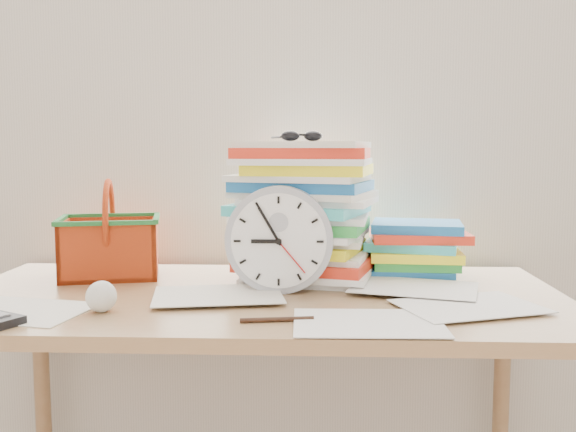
{
  "coord_description": "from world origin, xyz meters",
  "views": [
    {
      "loc": [
        0.13,
        0.16,
        1.09
      ],
      "look_at": [
        0.07,
        1.6,
        0.93
      ],
      "focal_mm": 40.0,
      "sensor_mm": 36.0,
      "label": 1
    }
  ],
  "objects_px": {
    "desk": "(258,325)",
    "basket": "(109,229)",
    "paper_stack": "(305,211)",
    "clock": "(279,240)",
    "book_stack": "(412,249)"
  },
  "relations": [
    {
      "from": "paper_stack",
      "to": "clock",
      "type": "distance_m",
      "value": 0.17
    },
    {
      "from": "paper_stack",
      "to": "basket",
      "type": "bearing_deg",
      "value": 178.7
    },
    {
      "from": "desk",
      "to": "clock",
      "type": "relative_size",
      "value": 5.68
    },
    {
      "from": "paper_stack",
      "to": "book_stack",
      "type": "bearing_deg",
      "value": 11.26
    },
    {
      "from": "paper_stack",
      "to": "desk",
      "type": "bearing_deg",
      "value": -122.9
    },
    {
      "from": "paper_stack",
      "to": "basket",
      "type": "relative_size",
      "value": 1.4
    },
    {
      "from": "desk",
      "to": "paper_stack",
      "type": "bearing_deg",
      "value": 57.1
    },
    {
      "from": "desk",
      "to": "paper_stack",
      "type": "xyz_separation_m",
      "value": [
        0.1,
        0.16,
        0.25
      ]
    },
    {
      "from": "desk",
      "to": "clock",
      "type": "xyz_separation_m",
      "value": [
        0.05,
        0.01,
        0.2
      ]
    },
    {
      "from": "clock",
      "to": "basket",
      "type": "relative_size",
      "value": 0.99
    },
    {
      "from": "paper_stack",
      "to": "basket",
      "type": "height_order",
      "value": "paper_stack"
    },
    {
      "from": "desk",
      "to": "book_stack",
      "type": "bearing_deg",
      "value": 29.45
    },
    {
      "from": "clock",
      "to": "book_stack",
      "type": "relative_size",
      "value": 0.9
    },
    {
      "from": "clock",
      "to": "book_stack",
      "type": "bearing_deg",
      "value": 31.2
    },
    {
      "from": "desk",
      "to": "basket",
      "type": "relative_size",
      "value": 5.64
    }
  ]
}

